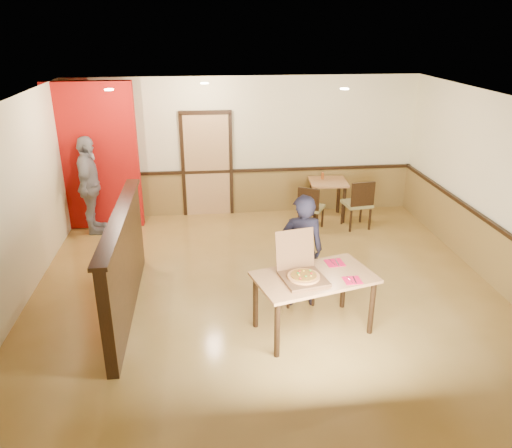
{
  "coord_description": "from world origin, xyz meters",
  "views": [
    {
      "loc": [
        -0.88,
        -6.43,
        3.78
      ],
      "look_at": [
        -0.18,
        0.0,
        1.14
      ],
      "focal_mm": 35.0,
      "sensor_mm": 36.0,
      "label": 1
    }
  ],
  "objects_px": {
    "side_chair_right": "(359,202)",
    "diner": "(302,251)",
    "diner_chair": "(297,268)",
    "condiment": "(323,176)",
    "side_table": "(328,189)",
    "passerby": "(90,186)",
    "pizza_box": "(302,273)",
    "side_chair_left": "(310,206)",
    "main_table": "(314,284)"
  },
  "relations": [
    {
      "from": "side_chair_left",
      "to": "pizza_box",
      "type": "distance_m",
      "value": 3.5
    },
    {
      "from": "side_chair_right",
      "to": "pizza_box",
      "type": "bearing_deg",
      "value": 53.86
    },
    {
      "from": "diner_chair",
      "to": "side_table",
      "type": "relative_size",
      "value": 1.12
    },
    {
      "from": "side_table",
      "to": "diner",
      "type": "distance_m",
      "value": 3.48
    },
    {
      "from": "side_chair_right",
      "to": "pizza_box",
      "type": "distance_m",
      "value": 3.82
    },
    {
      "from": "side_chair_left",
      "to": "condiment",
      "type": "relative_size",
      "value": 6.34
    },
    {
      "from": "side_table",
      "to": "pizza_box",
      "type": "bearing_deg",
      "value": -108.4
    },
    {
      "from": "side_chair_left",
      "to": "side_table",
      "type": "distance_m",
      "value": 0.79
    },
    {
      "from": "diner_chair",
      "to": "pizza_box",
      "type": "relative_size",
      "value": 1.27
    },
    {
      "from": "passerby",
      "to": "pizza_box",
      "type": "bearing_deg",
      "value": -140.94
    },
    {
      "from": "side_chair_left",
      "to": "side_chair_right",
      "type": "relative_size",
      "value": 0.9
    },
    {
      "from": "main_table",
      "to": "diner_chair",
      "type": "xyz_separation_m",
      "value": [
        -0.06,
        0.82,
        -0.2
      ]
    },
    {
      "from": "side_table",
      "to": "passerby",
      "type": "height_order",
      "value": "passerby"
    },
    {
      "from": "diner",
      "to": "passerby",
      "type": "height_order",
      "value": "passerby"
    },
    {
      "from": "main_table",
      "to": "side_chair_left",
      "type": "bearing_deg",
      "value": 63.09
    },
    {
      "from": "side_table",
      "to": "diner",
      "type": "height_order",
      "value": "diner"
    },
    {
      "from": "main_table",
      "to": "pizza_box",
      "type": "relative_size",
      "value": 2.36
    },
    {
      "from": "main_table",
      "to": "side_chair_right",
      "type": "height_order",
      "value": "side_chair_right"
    },
    {
      "from": "main_table",
      "to": "pizza_box",
      "type": "xyz_separation_m",
      "value": [
        -0.17,
        -0.04,
        0.18
      ]
    },
    {
      "from": "main_table",
      "to": "side_chair_right",
      "type": "bearing_deg",
      "value": 48.51
    },
    {
      "from": "diner_chair",
      "to": "pizza_box",
      "type": "height_order",
      "value": "pizza_box"
    },
    {
      "from": "passerby",
      "to": "side_chair_right",
      "type": "bearing_deg",
      "value": -96.52
    },
    {
      "from": "diner_chair",
      "to": "diner",
      "type": "bearing_deg",
      "value": -83.77
    },
    {
      "from": "diner_chair",
      "to": "passerby",
      "type": "relative_size",
      "value": 0.48
    },
    {
      "from": "passerby",
      "to": "pizza_box",
      "type": "height_order",
      "value": "passerby"
    },
    {
      "from": "side_chair_right",
      "to": "condiment",
      "type": "bearing_deg",
      "value": -62.21
    },
    {
      "from": "side_chair_right",
      "to": "passerby",
      "type": "bearing_deg",
      "value": -12.33
    },
    {
      "from": "diner",
      "to": "pizza_box",
      "type": "height_order",
      "value": "diner"
    },
    {
      "from": "side_chair_left",
      "to": "side_chair_right",
      "type": "height_order",
      "value": "side_chair_right"
    },
    {
      "from": "side_chair_right",
      "to": "condiment",
      "type": "height_order",
      "value": "side_chair_right"
    },
    {
      "from": "side_chair_left",
      "to": "passerby",
      "type": "relative_size",
      "value": 0.48
    },
    {
      "from": "side_chair_right",
      "to": "passerby",
      "type": "xyz_separation_m",
      "value": [
        -5.07,
        0.37,
        0.39
      ]
    },
    {
      "from": "side_chair_right",
      "to": "pizza_box",
      "type": "relative_size",
      "value": 1.4
    },
    {
      "from": "side_chair_left",
      "to": "diner",
      "type": "xyz_separation_m",
      "value": [
        -0.7,
        -2.66,
        0.34
      ]
    },
    {
      "from": "side_table",
      "to": "condiment",
      "type": "distance_m",
      "value": 0.3
    },
    {
      "from": "main_table",
      "to": "side_chair_left",
      "type": "height_order",
      "value": "side_chair_left"
    },
    {
      "from": "main_table",
      "to": "diner",
      "type": "height_order",
      "value": "diner"
    },
    {
      "from": "side_chair_right",
      "to": "diner",
      "type": "xyz_separation_m",
      "value": [
        -1.64,
        -2.64,
        0.29
      ]
    },
    {
      "from": "passerby",
      "to": "condiment",
      "type": "height_order",
      "value": "passerby"
    },
    {
      "from": "side_table",
      "to": "condiment",
      "type": "xyz_separation_m",
      "value": [
        -0.09,
        0.13,
        0.25
      ]
    },
    {
      "from": "diner",
      "to": "passerby",
      "type": "distance_m",
      "value": 4.56
    },
    {
      "from": "diner_chair",
      "to": "side_chair_left",
      "type": "xyz_separation_m",
      "value": [
        0.73,
        2.51,
        -0.0
      ]
    },
    {
      "from": "main_table",
      "to": "condiment",
      "type": "height_order",
      "value": "condiment"
    },
    {
      "from": "diner",
      "to": "diner_chair",
      "type": "bearing_deg",
      "value": -75.89
    },
    {
      "from": "diner_chair",
      "to": "pizza_box",
      "type": "bearing_deg",
      "value": -101.67
    },
    {
      "from": "side_chair_right",
      "to": "pizza_box",
      "type": "height_order",
      "value": "pizza_box"
    },
    {
      "from": "passerby",
      "to": "pizza_box",
      "type": "xyz_separation_m",
      "value": [
        3.29,
        -3.73,
        -0.06
      ]
    },
    {
      "from": "side_table",
      "to": "condiment",
      "type": "height_order",
      "value": "condiment"
    },
    {
      "from": "condiment",
      "to": "side_table",
      "type": "bearing_deg",
      "value": -56.73
    },
    {
      "from": "side_chair_right",
      "to": "side_table",
      "type": "height_order",
      "value": "side_chair_right"
    }
  ]
}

